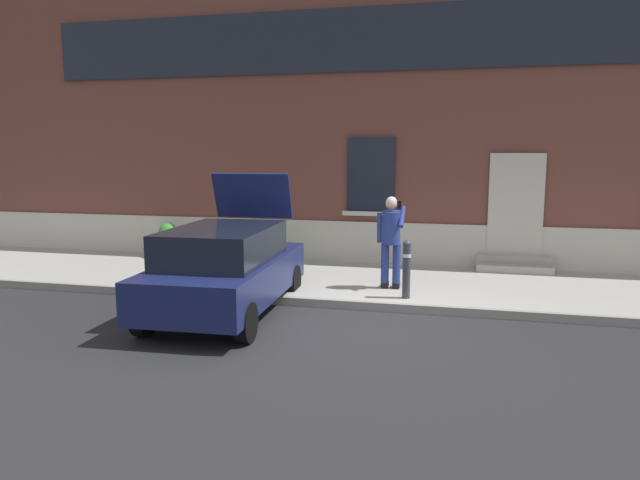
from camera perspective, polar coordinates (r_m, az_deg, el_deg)
ground_plane at (r=9.49m, az=3.60°, el=-8.22°), size 80.00×80.00×0.00m
sidewalk at (r=12.15m, az=5.91°, el=-4.12°), size 24.00×3.60×0.15m
curb_edge at (r=10.36m, az=4.51°, el=-6.34°), size 24.00×0.12×0.15m
building_facade at (r=14.35m, az=7.54°, el=12.48°), size 24.00×1.52×7.50m
entrance_stoop at (r=13.55m, az=18.18°, el=-2.28°), size 1.59×0.64×0.32m
hatchback_car_navy at (r=10.04m, az=-9.05°, el=-2.67°), size 1.92×4.13×2.34m
bollard_near_person at (r=10.54m, az=8.35°, el=-2.59°), size 0.15×0.15×1.04m
bollard_far_left at (r=11.57m, az=-11.55°, el=-1.67°), size 0.15×0.15×1.04m
person_on_phone at (r=11.17m, az=6.87°, el=0.36°), size 0.51×0.46×1.75m
planter_cream at (r=14.86m, az=-14.42°, el=0.07°), size 0.44×0.44×0.86m
planter_olive at (r=13.63m, az=-4.83°, el=-0.44°), size 0.44×0.44×0.86m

